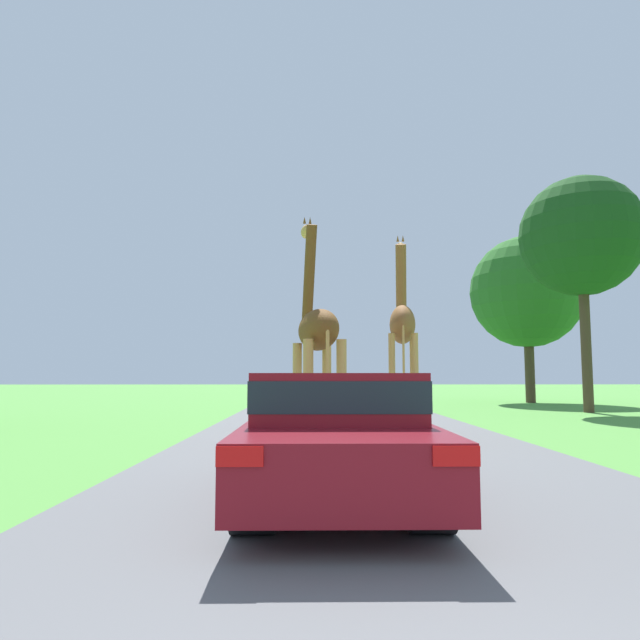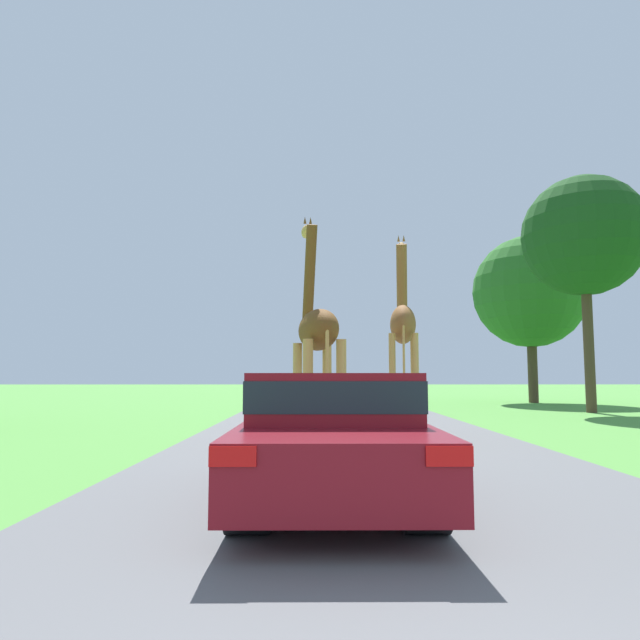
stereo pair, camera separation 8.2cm
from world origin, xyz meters
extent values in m
cube|color=#5B5B5E|center=(0.00, 30.00, 0.00)|extent=(7.14, 120.00, 0.00)
cylinder|color=tan|center=(-1.17, 11.52, 1.03)|extent=(0.19, 0.19, 2.06)
cylinder|color=#2D2319|center=(-1.17, 11.52, 0.06)|extent=(0.25, 0.25, 0.12)
cylinder|color=tan|center=(-0.53, 11.63, 1.03)|extent=(0.19, 0.19, 2.06)
cylinder|color=#2D2319|center=(-0.53, 11.63, 0.06)|extent=(0.25, 0.25, 0.12)
cylinder|color=tan|center=(-0.92, 10.06, 1.03)|extent=(0.19, 0.19, 2.06)
cylinder|color=#2D2319|center=(-0.92, 10.06, 0.06)|extent=(0.25, 0.25, 0.12)
cylinder|color=tan|center=(-0.29, 10.17, 1.03)|extent=(0.19, 0.19, 2.06)
cylinder|color=#2D2319|center=(-0.29, 10.17, 0.06)|extent=(0.25, 0.25, 0.12)
ellipsoid|color=brown|center=(-0.73, 10.84, 2.29)|extent=(1.10, 2.21, 0.84)
cylinder|color=brown|center=(-0.92, 11.98, 3.60)|extent=(0.39, 0.96, 2.25)
ellipsoid|color=tan|center=(-1.00, 12.43, 4.73)|extent=(0.33, 0.59, 0.30)
cylinder|color=tan|center=(-0.56, 9.85, 1.72)|extent=(0.07, 0.07, 1.13)
cone|color=brown|center=(-1.03, 12.26, 4.96)|extent=(0.07, 0.07, 0.16)
cone|color=brown|center=(-0.90, 12.28, 4.96)|extent=(0.07, 0.07, 0.16)
cylinder|color=tan|center=(1.06, 12.91, 1.14)|extent=(0.14, 0.14, 2.28)
cylinder|color=#2D2319|center=(1.06, 12.91, 0.04)|extent=(0.18, 0.18, 0.08)
cylinder|color=tan|center=(1.55, 12.84, 1.14)|extent=(0.14, 0.14, 2.28)
cylinder|color=#2D2319|center=(1.55, 12.84, 0.04)|extent=(0.18, 0.18, 0.08)
cylinder|color=tan|center=(0.87, 11.55, 1.14)|extent=(0.14, 0.14, 2.28)
cylinder|color=#2D2319|center=(0.87, 11.55, 0.04)|extent=(0.18, 0.18, 0.08)
cylinder|color=tan|center=(1.36, 11.49, 1.14)|extent=(0.14, 0.14, 2.28)
cylinder|color=#2D2319|center=(1.36, 11.49, 0.04)|extent=(0.18, 0.18, 0.08)
ellipsoid|color=brown|center=(1.21, 12.20, 2.52)|extent=(0.85, 2.01, 0.87)
cylinder|color=brown|center=(1.35, 13.21, 3.65)|extent=(0.37, 0.86, 1.88)
ellipsoid|color=tan|center=(1.41, 13.61, 4.60)|extent=(0.32, 0.59, 0.30)
cylinder|color=tan|center=(1.08, 11.28, 1.89)|extent=(0.05, 0.05, 1.25)
cone|color=brown|center=(1.32, 13.45, 4.83)|extent=(0.07, 0.07, 0.16)
cone|color=brown|center=(1.45, 13.43, 4.83)|extent=(0.07, 0.07, 0.16)
cube|color=maroon|center=(-0.58, 5.74, 0.57)|extent=(1.93, 4.41, 0.62)
cube|color=maroon|center=(-0.58, 5.74, 1.14)|extent=(1.74, 1.98, 0.52)
cube|color=#19232D|center=(-0.58, 5.74, 1.17)|extent=(1.76, 2.00, 0.31)
cube|color=red|center=(-1.38, 3.53, 0.79)|extent=(0.35, 0.03, 0.15)
cube|color=red|center=(0.21, 3.53, 0.79)|extent=(0.35, 0.03, 0.15)
cylinder|color=black|center=(-1.36, 7.06, 0.31)|extent=(0.39, 0.62, 0.62)
cylinder|color=black|center=(0.19, 7.06, 0.31)|extent=(0.39, 0.62, 0.62)
cylinder|color=black|center=(-1.36, 4.42, 0.31)|extent=(0.39, 0.62, 0.62)
cylinder|color=black|center=(0.19, 4.42, 0.31)|extent=(0.39, 0.62, 0.62)
cube|color=#144C28|center=(1.63, 28.43, 0.57)|extent=(1.97, 3.92, 0.56)
cube|color=#144C28|center=(1.63, 28.43, 1.13)|extent=(1.77, 1.77, 0.56)
cube|color=#19232D|center=(1.63, 28.43, 1.16)|extent=(1.79, 1.78, 0.34)
cube|color=red|center=(0.82, 26.46, 0.77)|extent=(0.35, 0.03, 0.13)
cube|color=red|center=(2.44, 26.46, 0.77)|extent=(0.35, 0.03, 0.13)
cylinder|color=black|center=(0.84, 29.61, 0.35)|extent=(0.39, 0.69, 0.69)
cylinder|color=black|center=(2.42, 29.61, 0.35)|extent=(0.39, 0.69, 0.69)
cylinder|color=black|center=(0.84, 27.25, 0.35)|extent=(0.39, 0.69, 0.69)
cylinder|color=black|center=(2.42, 27.25, 0.35)|extent=(0.39, 0.69, 0.69)
cube|color=black|center=(0.49, 20.53, 0.60)|extent=(1.90, 4.77, 0.62)
cube|color=black|center=(0.49, 20.53, 1.11)|extent=(1.71, 2.15, 0.41)
cube|color=#19232D|center=(0.49, 20.53, 1.13)|extent=(1.73, 2.17, 0.24)
cube|color=red|center=(-0.29, 18.13, 0.82)|extent=(0.34, 0.03, 0.15)
cube|color=red|center=(1.26, 18.13, 0.82)|extent=(0.34, 0.03, 0.15)
cylinder|color=black|center=(-0.27, 21.96, 0.34)|extent=(0.38, 0.68, 0.68)
cylinder|color=black|center=(1.24, 21.96, 0.34)|extent=(0.38, 0.68, 0.68)
cylinder|color=black|center=(-0.27, 19.10, 0.34)|extent=(0.38, 0.68, 0.68)
cylinder|color=black|center=(1.24, 19.10, 0.34)|extent=(0.38, 0.68, 0.68)
cube|color=silver|center=(-1.25, 14.76, 0.55)|extent=(1.76, 4.27, 0.60)
cube|color=silver|center=(-1.25, 14.76, 1.10)|extent=(1.58, 1.92, 0.51)
cube|color=#19232D|center=(-1.25, 14.76, 1.13)|extent=(1.60, 1.94, 0.31)
cube|color=red|center=(-1.97, 12.62, 0.76)|extent=(0.32, 0.03, 0.14)
cube|color=red|center=(-0.53, 12.62, 0.76)|extent=(0.32, 0.03, 0.14)
cylinder|color=black|center=(-1.95, 16.05, 0.29)|extent=(0.35, 0.57, 0.57)
cylinder|color=black|center=(-0.55, 16.05, 0.29)|extent=(0.35, 0.57, 0.57)
cylinder|color=black|center=(-1.95, 13.48, 0.29)|extent=(0.35, 0.57, 0.57)
cylinder|color=black|center=(-0.55, 13.48, 0.29)|extent=(0.35, 0.57, 0.57)
cylinder|color=#4C3828|center=(9.31, 20.27, 2.96)|extent=(0.37, 0.37, 5.92)
sphere|color=#194719|center=(9.31, 20.27, 6.60)|extent=(4.53, 4.53, 4.53)
cylinder|color=#4C3828|center=(9.97, 27.58, 2.35)|extent=(0.47, 0.47, 4.70)
sphere|color=#286623|center=(9.97, 27.58, 5.55)|extent=(5.61, 5.61, 5.61)
camera|label=1|loc=(-0.85, -0.70, 1.39)|focal=32.00mm
camera|label=2|loc=(-0.76, -0.70, 1.39)|focal=32.00mm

